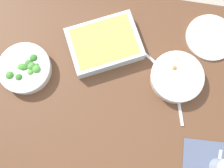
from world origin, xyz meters
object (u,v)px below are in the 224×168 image
Objects in this scene: stew_bowl at (177,77)px; spoon_by_broccoli at (37,72)px; baking_dish at (104,44)px; side_plate at (210,37)px; spoon_by_stew at (178,99)px; broccoli_bowl at (25,69)px; drink_cup at (222,168)px; fork_on_table at (143,52)px.

spoon_by_broccoli is (-0.60, -0.07, -0.03)m from stew_bowl.
side_plate is at bearing 14.41° from baking_dish.
spoon_by_broccoli is at bearing 178.23° from spoon_by_stew.
stew_bowl is 0.60m from spoon_by_broccoli.
broccoli_bowl is at bearing -179.07° from spoon_by_broccoli.
drink_cup is (0.53, -0.43, 0.00)m from baking_dish.
side_plate is 1.38× the size of fork_on_table.
baking_dish is at bearing 140.93° from drink_cup.
drink_cup is 0.57m from fork_on_table.
drink_cup is 0.48× the size of spoon_by_broccoli.
baking_dish reaches higher than side_plate.
baking_dish is 2.31× the size of fork_on_table.
spoon_by_broccoli is at bearing 161.56° from drink_cup.
broccoli_bowl is 0.51m from fork_on_table.
spoon_by_stew is 0.62m from spoon_by_broccoli.
drink_cup is 0.49× the size of spoon_by_stew.
drink_cup is at bearing -17.54° from broccoli_bowl.
spoon_by_broccoli is (-0.27, -0.16, -0.03)m from baking_dish.
baking_dish is 0.69m from drink_cup.
broccoli_bowl is 1.02× the size of side_plate.
broccoli_bowl reaches higher than baking_dish.
baking_dish reaches higher than fork_on_table.
side_plate is at bearing 69.53° from spoon_by_stew.
fork_on_table is (0.48, 0.17, -0.03)m from broccoli_bowl.
spoon_by_stew is (-0.11, -0.30, -0.00)m from side_plate.
spoon_by_stew is at bearing -75.23° from stew_bowl.
spoon_by_broccoli is 0.47m from fork_on_table.
broccoli_bowl is at bearing -152.22° from baking_dish.
stew_bowl reaches higher than fork_on_table.
spoon_by_broccoli is (-0.62, 0.02, 0.00)m from spoon_by_stew.
fork_on_table is (-0.36, 0.43, -0.04)m from drink_cup.
spoon_by_broccoli is (-0.80, 0.27, -0.03)m from drink_cup.
broccoli_bowl is at bearing -173.94° from stew_bowl.
baking_dish is 0.39m from spoon_by_stew.
broccoli_bowl is (-0.64, -0.07, -0.00)m from stew_bowl.
baking_dish is 1.67× the size of side_plate.
baking_dish is (-0.33, 0.10, 0.00)m from stew_bowl.
spoon_by_stew is (-0.19, 0.25, -0.03)m from drink_cup.
broccoli_bowl is 1.41× the size of fork_on_table.
side_plate is at bearing 97.50° from drink_cup.
stew_bowl is 1.27× the size of spoon_by_broccoli.
spoon_by_stew is (0.66, -0.02, -0.03)m from broccoli_bowl.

